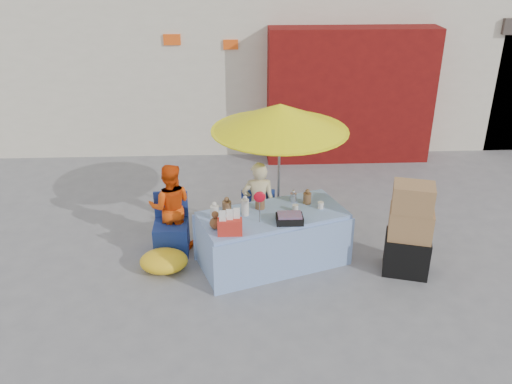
{
  "coord_description": "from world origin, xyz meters",
  "views": [
    {
      "loc": [
        -0.09,
        -5.99,
        4.17
      ],
      "look_at": [
        0.21,
        0.6,
        1.0
      ],
      "focal_mm": 38.0,
      "sensor_mm": 36.0,
      "label": 1
    }
  ],
  "objects_px": {
    "chair_left": "(172,235)",
    "chair_right": "(259,233)",
    "box_stack": "(409,232)",
    "umbrella": "(280,118)",
    "market_table": "(272,238)",
    "vendor_beige": "(258,205)",
    "vendor_orange": "(171,207)"
  },
  "relations": [
    {
      "from": "market_table",
      "to": "vendor_beige",
      "type": "relative_size",
      "value": 1.68
    },
    {
      "from": "market_table",
      "to": "chair_right",
      "type": "distance_m",
      "value": 0.42
    },
    {
      "from": "chair_left",
      "to": "chair_right",
      "type": "height_order",
      "value": "same"
    },
    {
      "from": "market_table",
      "to": "umbrella",
      "type": "relative_size",
      "value": 1.05
    },
    {
      "from": "chair_left",
      "to": "box_stack",
      "type": "relative_size",
      "value": 0.65
    },
    {
      "from": "vendor_orange",
      "to": "vendor_beige",
      "type": "bearing_deg",
      "value": 179.45
    },
    {
      "from": "chair_left",
      "to": "umbrella",
      "type": "xyz_separation_m",
      "value": [
        1.55,
        0.28,
        1.64
      ]
    },
    {
      "from": "vendor_beige",
      "to": "box_stack",
      "type": "height_order",
      "value": "vendor_beige"
    },
    {
      "from": "chair_left",
      "to": "vendor_beige",
      "type": "distance_m",
      "value": 1.32
    },
    {
      "from": "market_table",
      "to": "vendor_beige",
      "type": "height_order",
      "value": "vendor_beige"
    },
    {
      "from": "market_table",
      "to": "box_stack",
      "type": "height_order",
      "value": "box_stack"
    },
    {
      "from": "chair_left",
      "to": "vendor_orange",
      "type": "xyz_separation_m",
      "value": [
        0.0,
        0.13,
        0.39
      ]
    },
    {
      "from": "vendor_orange",
      "to": "box_stack",
      "type": "height_order",
      "value": "box_stack"
    },
    {
      "from": "vendor_orange",
      "to": "box_stack",
      "type": "bearing_deg",
      "value": 165.54
    },
    {
      "from": "chair_left",
      "to": "chair_right",
      "type": "bearing_deg",
      "value": -0.55
    },
    {
      "from": "chair_right",
      "to": "umbrella",
      "type": "distance_m",
      "value": 1.69
    },
    {
      "from": "vendor_orange",
      "to": "chair_left",
      "type": "bearing_deg",
      "value": 89.39
    },
    {
      "from": "box_stack",
      "to": "umbrella",
      "type": "bearing_deg",
      "value": 150.3
    },
    {
      "from": "market_table",
      "to": "vendor_orange",
      "type": "bearing_deg",
      "value": 141.2
    },
    {
      "from": "vendor_beige",
      "to": "chair_left",
      "type": "bearing_deg",
      "value": 5.58
    },
    {
      "from": "chair_left",
      "to": "box_stack",
      "type": "bearing_deg",
      "value": -12.18
    },
    {
      "from": "chair_left",
      "to": "box_stack",
      "type": "height_order",
      "value": "box_stack"
    },
    {
      "from": "chair_right",
      "to": "vendor_orange",
      "type": "distance_m",
      "value": 1.32
    },
    {
      "from": "chair_left",
      "to": "chair_right",
      "type": "relative_size",
      "value": 1.0
    },
    {
      "from": "umbrella",
      "to": "box_stack",
      "type": "xyz_separation_m",
      "value": [
        1.65,
        -0.94,
        -1.29
      ]
    },
    {
      "from": "market_table",
      "to": "vendor_orange",
      "type": "xyz_separation_m",
      "value": [
        -1.41,
        0.5,
        0.25
      ]
    },
    {
      "from": "chair_right",
      "to": "vendor_beige",
      "type": "height_order",
      "value": "vendor_beige"
    },
    {
      "from": "chair_left",
      "to": "box_stack",
      "type": "distance_m",
      "value": 3.29
    },
    {
      "from": "vendor_beige",
      "to": "vendor_orange",
      "type": "bearing_deg",
      "value": -0.55
    },
    {
      "from": "vendor_beige",
      "to": "box_stack",
      "type": "distance_m",
      "value": 2.11
    },
    {
      "from": "market_table",
      "to": "chair_left",
      "type": "xyz_separation_m",
      "value": [
        -1.41,
        0.37,
        -0.14
      ]
    },
    {
      "from": "box_stack",
      "to": "chair_left",
      "type": "bearing_deg",
      "value": 168.37
    }
  ]
}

